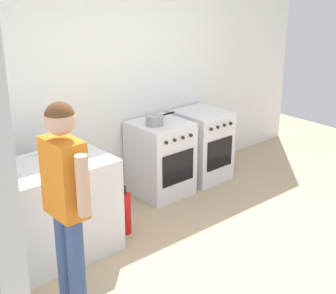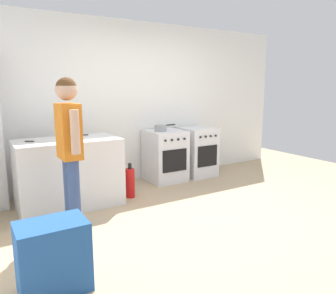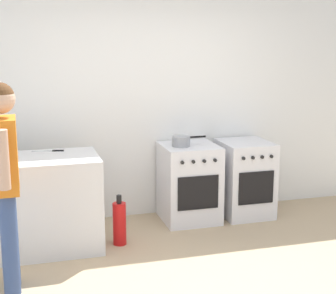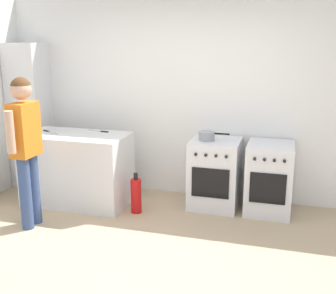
% 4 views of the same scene
% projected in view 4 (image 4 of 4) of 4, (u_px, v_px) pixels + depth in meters
% --- Properties ---
extents(ground_plane, '(8.00, 8.00, 0.00)m').
position_uv_depth(ground_plane, '(147.00, 263.00, 3.97)').
color(ground_plane, tan).
extents(back_wall, '(6.00, 0.10, 2.60)m').
position_uv_depth(back_wall, '(195.00, 98.00, 5.46)').
color(back_wall, white).
rests_on(back_wall, ground).
extents(counter_unit, '(1.30, 0.70, 0.90)m').
position_uv_depth(counter_unit, '(77.00, 169.00, 5.34)').
color(counter_unit, silver).
rests_on(counter_unit, ground).
extents(oven_left, '(0.60, 0.62, 0.85)m').
position_uv_depth(oven_left, '(215.00, 173.00, 5.23)').
color(oven_left, silver).
rests_on(oven_left, ground).
extents(oven_right, '(0.54, 0.62, 0.85)m').
position_uv_depth(oven_right, '(269.00, 178.00, 5.06)').
color(oven_right, silver).
rests_on(oven_right, ground).
extents(pot, '(0.37, 0.19, 0.11)m').
position_uv_depth(pot, '(207.00, 136.00, 5.11)').
color(pot, gray).
rests_on(pot, oven_left).
extents(knife_chef, '(0.31, 0.09, 0.01)m').
position_uv_depth(knife_chef, '(99.00, 131.00, 5.39)').
color(knife_chef, silver).
rests_on(knife_chef, counter_unit).
extents(knife_bread, '(0.32, 0.20, 0.01)m').
position_uv_depth(knife_bread, '(50.00, 132.00, 5.32)').
color(knife_bread, silver).
rests_on(knife_bread, counter_unit).
extents(person, '(0.22, 0.57, 1.67)m').
position_uv_depth(person, '(25.00, 139.00, 4.52)').
color(person, '#384C7A').
rests_on(person, ground).
extents(fire_extinguisher, '(0.13, 0.13, 0.50)m').
position_uv_depth(fire_extinguisher, '(136.00, 195.00, 5.08)').
color(fire_extinguisher, red).
rests_on(fire_extinguisher, ground).
extents(larder_cabinet, '(0.48, 0.44, 2.00)m').
position_uv_depth(larder_cabinet, '(31.00, 116.00, 5.90)').
color(larder_cabinet, silver).
rests_on(larder_cabinet, ground).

